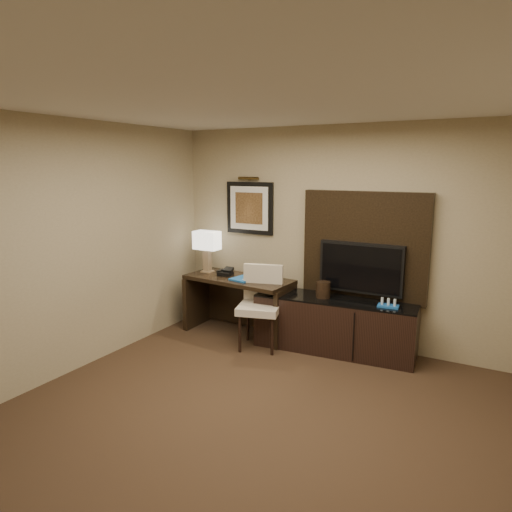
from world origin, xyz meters
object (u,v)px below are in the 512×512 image
Objects in this scene: desk_phone at (225,272)px; minibar_tray at (388,303)px; credenza at (334,325)px; desk_chair at (259,307)px; ice_bucket at (323,290)px; table_lamp at (207,253)px; desk at (239,306)px; tv at (361,268)px.

desk_phone is 2.16m from minibar_tray.
desk_chair is at bearing -161.89° from credenza.
credenza is at bearing -3.20° from desk_phone.
desk_phone is 1.38m from ice_bucket.
desk_phone is at bearing 176.68° from credenza.
desk_chair is 1.21m from table_lamp.
desk_chair is 4.51× the size of minibar_tray.
desk_chair reaches higher than minibar_tray.
ice_bucket is (1.17, 0.03, 0.37)m from desk.
credenza is 1.99m from table_lamp.
desk_phone is at bearing -179.65° from minibar_tray.
credenza is (1.32, 0.06, -0.06)m from desk.
desk_chair is 5.34× the size of ice_bucket.
table_lamp is 1.74m from ice_bucket.
ice_bucket reaches higher than desk.
minibar_tray is (2.16, 0.01, -0.12)m from desk_phone.
ice_bucket is 0.84× the size of minibar_tray.
credenza is 0.45m from ice_bucket.
table_lamp is at bearing -175.38° from tv.
tv is at bearing 13.41° from desk.
desk is at bearing -9.18° from desk_phone.
tv is at bearing 151.60° from minibar_tray.
ice_bucket is (0.69, 0.33, 0.24)m from desk_chair.
credenza is 3.53× the size of table_lamp.
credenza is 0.73m from minibar_tray.
tv reaches higher than table_lamp.
tv is 2.11m from table_lamp.
minibar_tray is (2.49, -0.04, -0.34)m from table_lamp.
desk is 0.85m from table_lamp.
desk is 1.39× the size of desk_chair.
ice_bucket is at bearing -151.82° from tv.
minibar_tray is at bearing -7.38° from credenza.
ice_bucket is (-0.39, -0.21, -0.27)m from tv.
desk_chair reaches higher than credenza.
desk_chair reaches higher than desk.
table_lamp is (-1.86, 0.01, 0.71)m from credenza.
desk_chair is (-1.08, -0.54, -0.50)m from tv.
desk_chair is at bearing -19.73° from table_lamp.
minibar_tray is at bearing -4.38° from desk_phone.
ice_bucket is at bearing -1.28° from table_lamp.
table_lamp reaches higher than credenza.
desk is 0.58m from desk_chair.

